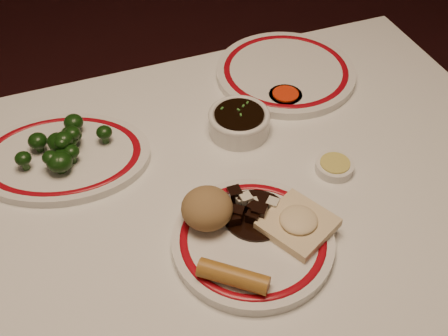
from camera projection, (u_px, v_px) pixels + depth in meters
dining_table at (206, 267)px, 0.92m from camera, size 1.20×0.90×0.75m
main_plate at (253, 241)px, 0.83m from camera, size 0.24×0.24×0.02m
rice_mound at (207, 208)px, 0.82m from camera, size 0.08×0.08×0.06m
spring_roll at (233, 276)px, 0.76m from camera, size 0.09×0.08×0.03m
fried_wonton at (298, 223)px, 0.83m from camera, size 0.13×0.13×0.03m
stirfry_heap at (251, 210)px, 0.85m from camera, size 0.10×0.10×0.03m
broccoli_plate at (62, 157)px, 0.95m from camera, size 0.35×0.32×0.02m
broccoli_pile at (62, 146)px, 0.93m from camera, size 0.16×0.13×0.05m
soy_bowl at (239, 123)px, 1.00m from camera, size 0.11×0.11×0.04m
sweet_sour_dish at (285, 97)px, 1.07m from camera, size 0.06×0.06×0.02m
mustard_dish at (334, 166)px, 0.94m from camera, size 0.06×0.06×0.02m
far_plate at (286, 72)px, 1.13m from camera, size 0.36×0.36×0.02m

